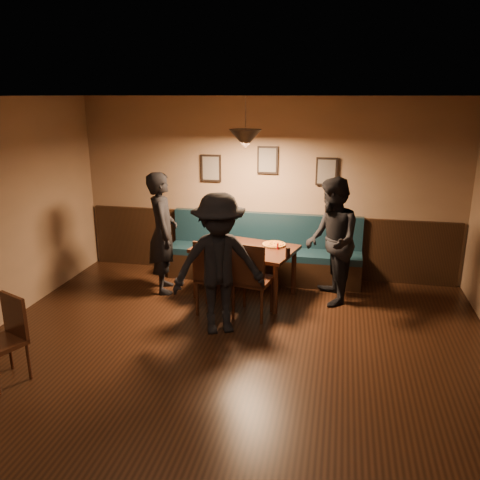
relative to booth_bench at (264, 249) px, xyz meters
The scene contains 24 objects.
floor 3.24m from the booth_bench, 90.00° to the right, with size 7.00×7.00×0.00m, color black.
ceiling 3.94m from the booth_bench, 90.00° to the right, with size 7.00×7.00×0.00m, color silver.
wall_back 0.95m from the booth_bench, 90.00° to the left, with size 6.00×6.00×0.00m, color #8C704F.
wainscot 0.27m from the booth_bench, 90.00° to the left, with size 5.88×0.06×1.00m, color black.
booth_bench is the anchor object (origin of this frame).
picture_left 1.52m from the booth_bench, 163.30° to the left, with size 0.32×0.04×0.42m, color black.
picture_center 1.38m from the booth_bench, 90.00° to the left, with size 0.32×0.04×0.42m, color black.
picture_right 1.52m from the booth_bench, 16.70° to the left, with size 0.32×0.04×0.42m, color black.
pendant_lamp 1.90m from the booth_bench, 102.14° to the right, with size 0.44×0.44×0.25m, color black.
dining_table 0.75m from the booth_bench, 102.14° to the right, with size 1.38×0.89×0.74m, color black.
chair_near_left 1.38m from the booth_bench, 108.49° to the right, with size 0.45×0.45×1.03m, color black, non-canonical shape.
chair_near_right 1.34m from the booth_bench, 86.97° to the right, with size 0.46×0.46×1.04m, color black, non-canonical shape.
diner_left 1.61m from the booth_bench, 151.40° to the right, with size 0.65×0.43×1.78m, color black.
diner_right 1.30m from the booth_bench, 32.48° to the right, with size 0.86×0.67×1.76m, color black.
diner_front 1.91m from the booth_bench, 97.66° to the right, with size 1.12×0.64×1.74m, color black.
pizza_a 0.93m from the booth_bench, 134.33° to the right, with size 0.34×0.34×0.04m, color orange.
pizza_b 0.97m from the booth_bench, 99.58° to the right, with size 0.36×0.36×0.04m, color orange.
pizza_c 0.67m from the booth_bench, 67.35° to the right, with size 0.33×0.33×0.04m, color orange.
soda_glass 1.20m from the booth_bench, 65.13° to the right, with size 0.06×0.06×0.14m, color black.
tabasco_bottle 0.85m from the booth_bench, 66.85° to the right, with size 0.02×0.02×0.11m, color #A8050F.
napkin_a 0.89m from the booth_bench, 145.27° to the right, with size 0.16×0.16×0.01m, color #1D6D25.
napkin_b 1.27m from the booth_bench, 123.92° to the right, with size 0.15×0.15×0.01m, color #217E2E.
cutlery_set 1.09m from the booth_bench, 96.43° to the right, with size 0.02×0.18×0.00m, color silver.
cafe_chair_far 4.00m from the booth_bench, 122.04° to the right, with size 0.39×0.39×0.89m, color black, non-canonical shape.
Camera 1 is at (1.12, -4.00, 2.82)m, focal length 36.63 mm.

